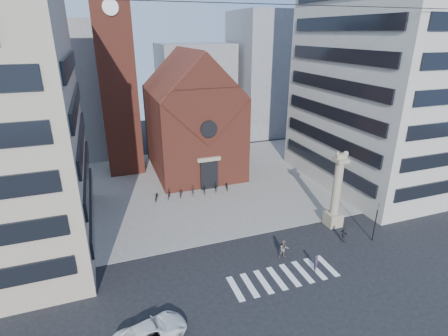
% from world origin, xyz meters
% --- Properties ---
extents(ground, '(120.00, 120.00, 0.00)m').
position_xyz_m(ground, '(0.00, 0.00, 0.00)').
color(ground, black).
rests_on(ground, ground).
extents(piazza, '(46.00, 30.00, 0.05)m').
position_xyz_m(piazza, '(0.00, 19.00, 0.03)').
color(piazza, '#9B948D').
rests_on(piazza, ground).
extents(zebra_crossing, '(10.20, 3.20, 0.01)m').
position_xyz_m(zebra_crossing, '(0.55, -3.00, 0.01)').
color(zebra_crossing, white).
rests_on(zebra_crossing, ground).
extents(church, '(12.00, 16.65, 18.00)m').
position_xyz_m(church, '(0.00, 25.04, 7.98)').
color(church, brown).
rests_on(church, ground).
extents(campanile, '(5.50, 5.50, 31.20)m').
position_xyz_m(campanile, '(-10.00, 28.00, 15.74)').
color(campanile, brown).
rests_on(campanile, ground).
extents(building_right, '(18.00, 22.00, 32.00)m').
position_xyz_m(building_right, '(24.00, 12.00, 16.00)').
color(building_right, '#B2ADA1').
rests_on(building_right, ground).
extents(bg_block_left, '(16.00, 14.00, 22.00)m').
position_xyz_m(bg_block_left, '(-20.00, 40.00, 11.00)').
color(bg_block_left, gray).
rests_on(bg_block_left, ground).
extents(bg_block_mid, '(14.00, 12.00, 18.00)m').
position_xyz_m(bg_block_mid, '(6.00, 45.00, 9.00)').
color(bg_block_mid, gray).
rests_on(bg_block_mid, ground).
extents(bg_block_right, '(16.00, 14.00, 24.00)m').
position_xyz_m(bg_block_right, '(22.00, 42.00, 12.00)').
color(bg_block_right, gray).
rests_on(bg_block_right, ground).
extents(lion_column, '(1.63, 1.60, 8.68)m').
position_xyz_m(lion_column, '(10.01, 3.00, 3.46)').
color(lion_column, gray).
rests_on(lion_column, ground).
extents(traffic_light, '(0.13, 0.16, 4.30)m').
position_xyz_m(traffic_light, '(12.00, -1.00, 2.29)').
color(traffic_light, black).
rests_on(traffic_light, ground).
extents(white_car, '(5.48, 3.50, 1.41)m').
position_xyz_m(white_car, '(-11.42, -5.86, 0.70)').
color(white_car, white).
rests_on(white_car, ground).
extents(pedestrian_0, '(0.70, 0.68, 1.61)m').
position_xyz_m(pedestrian_0, '(3.65, -3.26, 0.81)').
color(pedestrian_0, '#342D3E').
rests_on(pedestrian_0, ground).
extents(pedestrian_1, '(1.01, 0.84, 1.87)m').
position_xyz_m(pedestrian_1, '(1.89, -0.51, 0.94)').
color(pedestrian_1, '#61554D').
rests_on(pedestrian_1, ground).
extents(pedestrian_2, '(0.56, 1.03, 1.67)m').
position_xyz_m(pedestrian_2, '(9.00, -0.19, 0.84)').
color(pedestrian_2, '#2A2830').
rests_on(pedestrian_2, ground).
extents(scooter_0, '(1.18, 2.06, 1.03)m').
position_xyz_m(scooter_0, '(-7.42, 15.78, 0.56)').
color(scooter_0, black).
rests_on(scooter_0, piazza).
extents(scooter_1, '(1.02, 1.97, 1.14)m').
position_xyz_m(scooter_1, '(-5.82, 15.78, 0.62)').
color(scooter_1, black).
rests_on(scooter_1, piazza).
extents(scooter_2, '(1.18, 2.06, 1.03)m').
position_xyz_m(scooter_2, '(-4.22, 15.78, 0.56)').
color(scooter_2, black).
rests_on(scooter_2, piazza).
extents(scooter_3, '(1.02, 1.97, 1.14)m').
position_xyz_m(scooter_3, '(-2.62, 15.78, 0.62)').
color(scooter_3, black).
rests_on(scooter_3, piazza).
extents(scooter_4, '(1.18, 2.06, 1.03)m').
position_xyz_m(scooter_4, '(-1.03, 15.78, 0.56)').
color(scooter_4, black).
rests_on(scooter_4, piazza).
extents(scooter_5, '(1.02, 1.97, 1.14)m').
position_xyz_m(scooter_5, '(0.57, 15.78, 0.62)').
color(scooter_5, black).
rests_on(scooter_5, piazza).
extents(scooter_6, '(1.18, 2.06, 1.03)m').
position_xyz_m(scooter_6, '(2.17, 15.78, 0.56)').
color(scooter_6, black).
rests_on(scooter_6, piazza).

